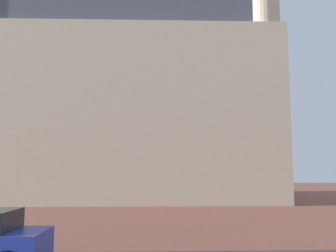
# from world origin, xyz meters

# --- Properties ---
(landmark_building) EXTENTS (27.41, 13.81, 34.64)m
(landmark_building) POSITION_xyz_m (-4.55, 32.33, 9.51)
(landmark_building) COLOR beige
(landmark_building) RESTS_ON ground_plane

